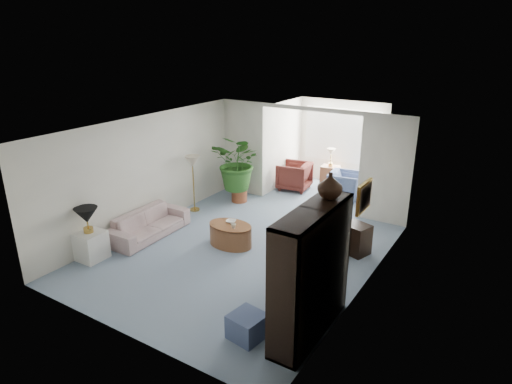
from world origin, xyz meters
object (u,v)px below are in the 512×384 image
Objects in this scene: wingback_chair at (317,231)px; ottoman at (247,326)px; cabinet_urn at (330,185)px; sunroom_chair_blue at (345,186)px; end_table at (91,245)px; coffee_bowl at (231,221)px; sofa at (149,224)px; table_lamp at (86,215)px; side_table_dark at (356,239)px; plant_pot at (239,195)px; framed_picture at (365,197)px; sunroom_table at (330,176)px; coffee_table at (230,235)px; sunroom_chair_maroon at (294,176)px; coffee_cup at (233,226)px; entertainment_cabinet at (311,273)px; floor_lamp at (192,162)px.

ottoman is at bearing 94.18° from wingback_chair.
sunroom_chair_blue is at bearing 107.67° from cabinet_urn.
coffee_bowl is at bearing 46.88° from end_table.
sofa is 2.31× the size of sunroom_chair_blue.
side_table_dark is (4.24, 2.94, -0.60)m from table_lamp.
table_lamp reaches higher than end_table.
plant_pot is at bearing 80.62° from end_table.
table_lamp reaches higher than ottoman.
plant_pot is 0.49× the size of sunroom_chair_blue.
framed_picture is 1.08× the size of ottoman.
end_table is 0.93× the size of sunroom_table.
coffee_table is 2.56× the size of cabinet_urn.
cabinet_urn is 6.45m from sunroom_table.
cabinet_urn is 0.45× the size of sunroom_chair_blue.
side_table_dark is 4.07m from sunroom_table.
coffee_table is 1.55× the size of side_table_dark.
coffee_bowl is 0.34× the size of sunroom_table.
framed_picture reaches higher than sunroom_table.
sunroom_chair_blue reaches higher than coffee_table.
sunroom_chair_maroon reaches higher than coffee_table.
cabinet_urn is at bearing -99.60° from sofa.
sofa is at bearing -158.47° from coffee_bowl.
sofa is at bearing 19.57° from wingback_chair.
coffee_table is 1.77m from wingback_chair.
coffee_bowl is (-2.87, 0.38, -1.23)m from framed_picture.
cabinet_urn reaches higher than sofa.
coffee_cup is (1.89, 0.47, 0.22)m from sofa.
wingback_chair is 3.04m from ottoman.
coffee_bowl is at bearing -69.93° from sofa.
table_lamp is at bearing -177.08° from entertainment_cabinet.
table_lamp is at bearing 35.16° from wingback_chair.
coffee_table is (-2.82, 0.28, -1.47)m from framed_picture.
floor_lamp reaches higher than coffee_bowl.
sofa is at bearing -23.29° from sunroom_chair_maroon.
sunroom_table is at bearing 71.27° from end_table.
ottoman is (3.84, -0.37, -0.72)m from table_lamp.
wingback_chair is 3.12m from sunroom_chair_blue.
side_table_dark is 3.74m from plant_pot.
wingback_chair reaches higher than coffee_bowl.
framed_picture is 5.01m from plant_pot.
coffee_bowl is (1.89, 2.02, 0.20)m from end_table.
cabinet_urn is 2.32m from ottoman.
sunroom_chair_maroon is at bearing 82.59° from sunroom_chair_blue.
floor_lamp is (0.09, 2.99, 0.97)m from end_table.
table_lamp is 0.74× the size of sunroom_table.
wingback_chair is at bearing 140.38° from framed_picture.
entertainment_cabinet reaches higher than ottoman.
coffee_cup is 0.17× the size of sunroom_table.
coffee_cup is 3.99m from sunroom_chair_blue.
cabinet_urn is (4.53, 0.73, 1.20)m from table_lamp.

